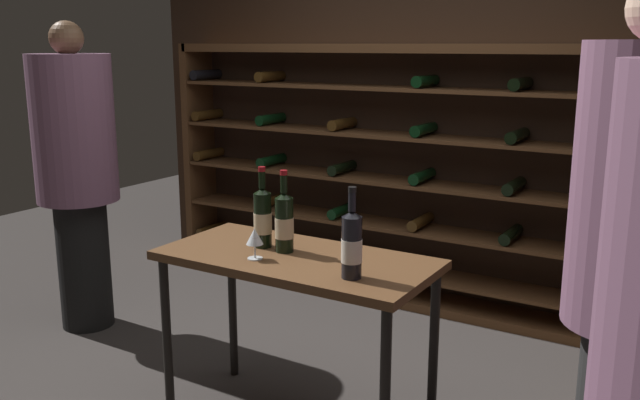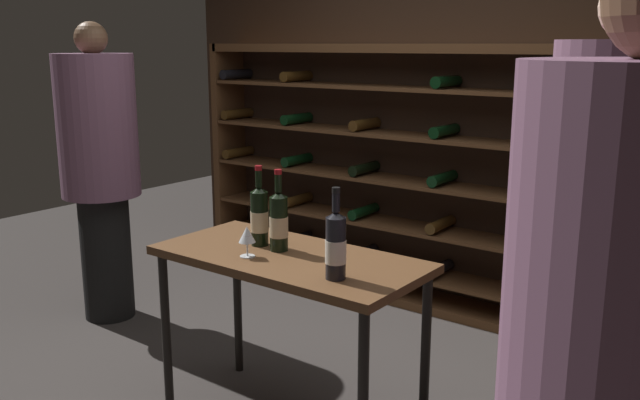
{
  "view_description": "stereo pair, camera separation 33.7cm",
  "coord_description": "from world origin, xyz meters",
  "px_view_note": "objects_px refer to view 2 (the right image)",
  "views": [
    {
      "loc": [
        1.79,
        -2.67,
        1.78
      ],
      "look_at": [
        0.08,
        0.14,
        1.03
      ],
      "focal_mm": 38.55,
      "sensor_mm": 36.0,
      "label": 1
    },
    {
      "loc": [
        2.06,
        -2.48,
        1.78
      ],
      "look_at": [
        0.08,
        0.14,
        1.03
      ],
      "focal_mm": 38.55,
      "sensor_mm": 36.0,
      "label": 2
    }
  ],
  "objects_px": {
    "wine_rack": "(402,177)",
    "tasting_table": "(289,274)",
    "wine_glass_stemmed_right": "(247,236)",
    "person_guest_blue_shirt": "(100,160)",
    "wine_bottle_amber_reserve": "(279,221)",
    "person_host_in_suit": "(611,264)",
    "wine_bottle_red_label": "(336,245)",
    "wine_bottle_black_capsule": "(259,216)"
  },
  "relations": [
    {
      "from": "wine_bottle_amber_reserve",
      "to": "wine_glass_stemmed_right",
      "type": "distance_m",
      "value": 0.17
    },
    {
      "from": "wine_rack",
      "to": "tasting_table",
      "type": "height_order",
      "value": "wine_rack"
    },
    {
      "from": "tasting_table",
      "to": "wine_glass_stemmed_right",
      "type": "xyz_separation_m",
      "value": [
        -0.13,
        -0.14,
        0.19
      ]
    },
    {
      "from": "wine_bottle_black_capsule",
      "to": "wine_glass_stemmed_right",
      "type": "distance_m",
      "value": 0.2
    },
    {
      "from": "wine_glass_stemmed_right",
      "to": "wine_bottle_black_capsule",
      "type": "bearing_deg",
      "value": 114.92
    },
    {
      "from": "tasting_table",
      "to": "person_guest_blue_shirt",
      "type": "height_order",
      "value": "person_guest_blue_shirt"
    },
    {
      "from": "wine_rack",
      "to": "wine_bottle_black_capsule",
      "type": "height_order",
      "value": "wine_rack"
    },
    {
      "from": "person_host_in_suit",
      "to": "wine_bottle_black_capsule",
      "type": "distance_m",
      "value": 1.62
    },
    {
      "from": "wine_bottle_amber_reserve",
      "to": "wine_bottle_black_capsule",
      "type": "bearing_deg",
      "value": 175.24
    },
    {
      "from": "wine_rack",
      "to": "wine_bottle_red_label",
      "type": "xyz_separation_m",
      "value": [
        0.79,
        -1.88,
        0.1
      ]
    },
    {
      "from": "tasting_table",
      "to": "wine_glass_stemmed_right",
      "type": "relative_size",
      "value": 8.89
    },
    {
      "from": "tasting_table",
      "to": "person_host_in_suit",
      "type": "height_order",
      "value": "person_host_in_suit"
    },
    {
      "from": "tasting_table",
      "to": "wine_glass_stemmed_right",
      "type": "height_order",
      "value": "wine_glass_stemmed_right"
    },
    {
      "from": "person_host_in_suit",
      "to": "wine_bottle_amber_reserve",
      "type": "relative_size",
      "value": 5.23
    },
    {
      "from": "tasting_table",
      "to": "person_guest_blue_shirt",
      "type": "relative_size",
      "value": 0.66
    },
    {
      "from": "person_guest_blue_shirt",
      "to": "person_host_in_suit",
      "type": "height_order",
      "value": "person_host_in_suit"
    },
    {
      "from": "tasting_table",
      "to": "person_guest_blue_shirt",
      "type": "bearing_deg",
      "value": 170.47
    },
    {
      "from": "person_guest_blue_shirt",
      "to": "wine_glass_stemmed_right",
      "type": "xyz_separation_m",
      "value": [
        1.69,
        -0.44,
        -0.11
      ]
    },
    {
      "from": "wine_bottle_black_capsule",
      "to": "wine_glass_stemmed_right",
      "type": "height_order",
      "value": "wine_bottle_black_capsule"
    },
    {
      "from": "tasting_table",
      "to": "wine_bottle_red_label",
      "type": "distance_m",
      "value": 0.45
    },
    {
      "from": "person_host_in_suit",
      "to": "wine_rack",
      "type": "bearing_deg",
      "value": -45.05
    },
    {
      "from": "wine_rack",
      "to": "person_guest_blue_shirt",
      "type": "xyz_separation_m",
      "value": [
        -1.38,
        -1.44,
        0.17
      ]
    },
    {
      "from": "person_host_in_suit",
      "to": "wine_bottle_black_capsule",
      "type": "height_order",
      "value": "person_host_in_suit"
    },
    {
      "from": "wine_rack",
      "to": "tasting_table",
      "type": "relative_size",
      "value": 2.67
    },
    {
      "from": "wine_bottle_red_label",
      "to": "person_guest_blue_shirt",
      "type": "bearing_deg",
      "value": 168.58
    },
    {
      "from": "person_guest_blue_shirt",
      "to": "wine_bottle_black_capsule",
      "type": "bearing_deg",
      "value": -99.58
    },
    {
      "from": "person_guest_blue_shirt",
      "to": "wine_bottle_red_label",
      "type": "bearing_deg",
      "value": -101.49
    },
    {
      "from": "person_guest_blue_shirt",
      "to": "person_host_in_suit",
      "type": "xyz_separation_m",
      "value": [
        3.22,
        -0.4,
        0.05
      ]
    },
    {
      "from": "wine_bottle_amber_reserve",
      "to": "wine_rack",
      "type": "bearing_deg",
      "value": 101.63
    },
    {
      "from": "wine_rack",
      "to": "wine_bottle_amber_reserve",
      "type": "xyz_separation_m",
      "value": [
        0.35,
        -1.72,
        0.1
      ]
    },
    {
      "from": "person_host_in_suit",
      "to": "wine_glass_stemmed_right",
      "type": "height_order",
      "value": "person_host_in_suit"
    },
    {
      "from": "person_host_in_suit",
      "to": "wine_bottle_red_label",
      "type": "bearing_deg",
      "value": 2.11
    },
    {
      "from": "wine_bottle_amber_reserve",
      "to": "person_host_in_suit",
      "type": "bearing_deg",
      "value": -4.76
    },
    {
      "from": "person_host_in_suit",
      "to": "wine_glass_stemmed_right",
      "type": "bearing_deg",
      "value": 1.56
    },
    {
      "from": "tasting_table",
      "to": "person_guest_blue_shirt",
      "type": "xyz_separation_m",
      "value": [
        -1.82,
        0.3,
        0.3
      ]
    },
    {
      "from": "wine_rack",
      "to": "tasting_table",
      "type": "bearing_deg",
      "value": -76.06
    },
    {
      "from": "wine_bottle_red_label",
      "to": "wine_glass_stemmed_right",
      "type": "bearing_deg",
      "value": -179.73
    },
    {
      "from": "tasting_table",
      "to": "wine_bottle_black_capsule",
      "type": "xyz_separation_m",
      "value": [
        -0.21,
        0.04,
        0.23
      ]
    },
    {
      "from": "person_host_in_suit",
      "to": "wine_bottle_red_label",
      "type": "xyz_separation_m",
      "value": [
        -1.04,
        -0.04,
        -0.12
      ]
    },
    {
      "from": "person_host_in_suit",
      "to": "wine_bottle_black_capsule",
      "type": "relative_size",
      "value": 5.19
    },
    {
      "from": "wine_bottle_black_capsule",
      "to": "wine_bottle_amber_reserve",
      "type": "distance_m",
      "value": 0.13
    },
    {
      "from": "person_host_in_suit",
      "to": "wine_bottle_amber_reserve",
      "type": "height_order",
      "value": "person_host_in_suit"
    }
  ]
}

